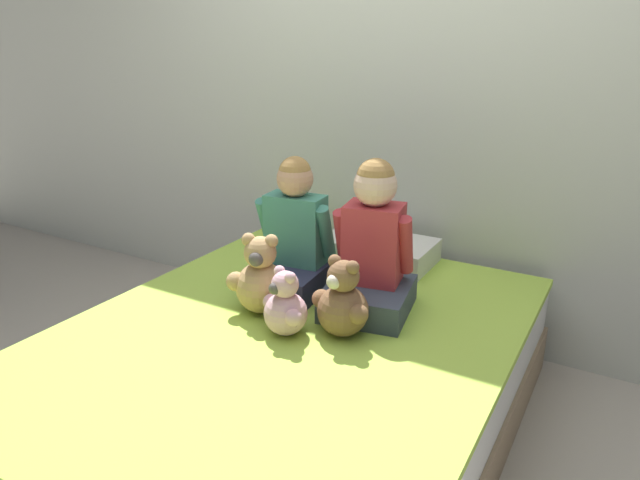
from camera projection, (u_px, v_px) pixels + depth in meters
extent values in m
plane|color=#B2A899|center=(290.00, 431.00, 2.27)|extent=(14.00, 14.00, 0.00)
cube|color=beige|center=(408.00, 89.00, 2.75)|extent=(8.00, 0.06, 2.50)
cube|color=#997F60|center=(289.00, 409.00, 2.24)|extent=(1.58, 2.00, 0.21)
cube|color=white|center=(288.00, 362.00, 2.17)|extent=(1.55, 1.96, 0.21)
cube|color=#A8D147|center=(287.00, 333.00, 2.13)|extent=(1.56, 1.98, 0.03)
cube|color=#282D47|center=(291.00, 279.00, 2.42)|extent=(0.31, 0.37, 0.12)
cube|color=#3D8470|center=(296.00, 229.00, 2.40)|extent=(0.25, 0.15, 0.30)
sphere|color=tan|center=(295.00, 179.00, 2.32)|extent=(0.15, 0.15, 0.15)
sphere|color=#A37A42|center=(295.00, 172.00, 2.31)|extent=(0.13, 0.13, 0.13)
cylinder|color=#3D8470|center=(267.00, 223.00, 2.45)|extent=(0.07, 0.14, 0.24)
cylinder|color=#3D8470|center=(326.00, 232.00, 2.34)|extent=(0.07, 0.14, 0.24)
cube|color=#384251|center=(368.00, 298.00, 2.25)|extent=(0.38, 0.40, 0.11)
cube|color=#B23338|center=(373.00, 243.00, 2.23)|extent=(0.24, 0.20, 0.31)
sphere|color=beige|center=(375.00, 185.00, 2.15)|extent=(0.17, 0.17, 0.17)
sphere|color=#A37A42|center=(376.00, 178.00, 2.14)|extent=(0.15, 0.15, 0.15)
cylinder|color=#B23338|center=(343.00, 238.00, 2.26)|extent=(0.08, 0.15, 0.25)
cylinder|color=#B23338|center=(405.00, 245.00, 2.18)|extent=(0.08, 0.15, 0.25)
sphere|color=tan|center=(262.00, 287.00, 2.23)|extent=(0.20, 0.20, 0.20)
sphere|color=tan|center=(260.00, 252.00, 2.19)|extent=(0.13, 0.13, 0.13)
sphere|color=#4C4742|center=(256.00, 259.00, 2.14)|extent=(0.06, 0.06, 0.06)
sphere|color=tan|center=(248.00, 240.00, 2.18)|extent=(0.05, 0.05, 0.05)
sphere|color=tan|center=(271.00, 241.00, 2.16)|extent=(0.05, 0.05, 0.05)
sphere|color=tan|center=(236.00, 281.00, 2.22)|extent=(0.08, 0.08, 0.08)
sphere|color=tan|center=(284.00, 285.00, 2.19)|extent=(0.08, 0.08, 0.08)
sphere|color=brown|center=(343.00, 311.00, 2.06)|extent=(0.19, 0.19, 0.19)
sphere|color=brown|center=(343.00, 276.00, 2.02)|extent=(0.12, 0.12, 0.12)
sphere|color=beige|center=(334.00, 282.00, 1.98)|extent=(0.05, 0.05, 0.05)
sphere|color=brown|center=(335.00, 261.00, 2.03)|extent=(0.05, 0.05, 0.05)
sphere|color=brown|center=(353.00, 267.00, 1.97)|extent=(0.05, 0.05, 0.05)
sphere|color=brown|center=(321.00, 299.00, 2.10)|extent=(0.07, 0.07, 0.07)
sphere|color=brown|center=(358.00, 314.00, 1.98)|extent=(0.07, 0.07, 0.07)
sphere|color=#DBA3B2|center=(286.00, 313.00, 2.07)|extent=(0.16, 0.16, 0.16)
sphere|color=#DBA3B2|center=(285.00, 284.00, 2.03)|extent=(0.10, 0.10, 0.10)
sphere|color=#4C4742|center=(275.00, 288.00, 2.01)|extent=(0.05, 0.05, 0.05)
sphere|color=#DBA3B2|center=(280.00, 271.00, 2.05)|extent=(0.04, 0.04, 0.04)
sphere|color=#DBA3B2|center=(290.00, 278.00, 1.99)|extent=(0.04, 0.04, 0.04)
sphere|color=#DBA3B2|center=(271.00, 302.00, 2.11)|extent=(0.06, 0.06, 0.06)
sphere|color=#DBA3B2|center=(293.00, 318.00, 2.00)|extent=(0.06, 0.06, 0.06)
cube|color=silver|center=(378.00, 250.00, 2.76)|extent=(0.53, 0.32, 0.11)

